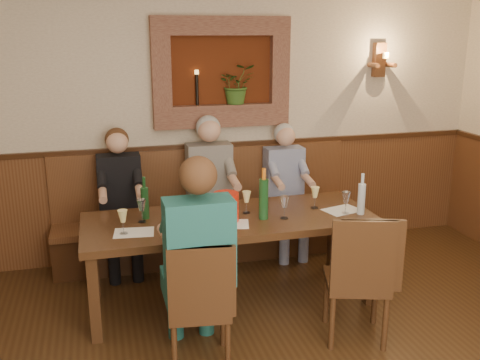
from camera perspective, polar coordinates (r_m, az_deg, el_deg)
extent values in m
cube|color=#C2AE93|center=(5.37, -4.13, 6.56)|extent=(6.00, 0.04, 2.80)
cube|color=#562F18|center=(5.55, -3.93, -2.18)|extent=(6.00, 0.04, 1.10)
cube|color=#381E0F|center=(5.40, -4.04, 3.65)|extent=(6.02, 0.06, 0.05)
cube|color=#4F1E0B|center=(5.35, -2.05, 11.41)|extent=(1.00, 0.02, 0.70)
cube|color=#865B44|center=(5.29, -1.98, 16.14)|extent=(1.36, 0.12, 0.18)
cube|color=#865B44|center=(5.35, -1.90, 6.67)|extent=(1.36, 0.12, 0.18)
cube|color=#865B44|center=(5.20, -8.40, 11.14)|extent=(0.18, 0.12, 0.70)
cube|color=#865B44|center=(5.47, 4.21, 11.47)|extent=(0.18, 0.12, 0.70)
cube|color=#865B44|center=(5.34, -1.91, 7.84)|extent=(1.00, 0.14, 0.04)
imported|color=#34591E|center=(5.35, -0.34, 10.18)|extent=(0.35, 0.30, 0.39)
cylinder|color=black|center=(5.26, -4.61, 9.56)|extent=(0.03, 0.03, 0.30)
cylinder|color=#FFBF59|center=(5.25, -4.65, 11.40)|extent=(0.04, 0.04, 0.04)
cube|color=#562F18|center=(5.93, 14.62, 12.30)|extent=(0.12, 0.08, 0.35)
cylinder|color=#562F18|center=(5.82, 14.05, 11.79)|extent=(0.05, 0.18, 0.05)
cylinder|color=#562F18|center=(5.92, 15.78, 11.73)|extent=(0.05, 0.18, 0.05)
cylinder|color=#FFBF59|center=(5.82, 15.29, 12.70)|extent=(0.06, 0.06, 0.06)
cube|color=#382111|center=(4.45, -1.08, -4.36)|extent=(2.40, 0.90, 0.06)
cube|color=#382111|center=(4.14, -15.29, -12.17)|extent=(0.08, 0.08, 0.69)
cube|color=#382111|center=(4.66, 13.76, -8.85)|extent=(0.08, 0.08, 0.69)
cube|color=#382111|center=(4.81, -15.35, -8.15)|extent=(0.08, 0.08, 0.69)
cube|color=#382111|center=(5.26, 9.90, -5.73)|extent=(0.08, 0.08, 0.69)
cube|color=#381E0F|center=(5.46, -3.40, -6.36)|extent=(3.00, 0.40, 0.40)
cube|color=#562F18|center=(5.38, -3.44, -4.18)|extent=(3.00, 0.45, 0.06)
cube|color=#562F18|center=(5.45, -3.91, 0.03)|extent=(3.00, 0.06, 0.66)
cube|color=#382111|center=(3.87, -4.31, -16.25)|extent=(0.44, 0.44, 0.39)
cube|color=#382111|center=(3.76, -4.38, -13.38)|extent=(0.47, 0.47, 0.05)
cube|color=#382111|center=(3.47, -4.31, -10.95)|extent=(0.41, 0.10, 0.49)
cube|color=#382111|center=(4.22, 12.10, -13.44)|extent=(0.53, 0.53, 0.42)
cube|color=#382111|center=(4.12, 12.28, -10.55)|extent=(0.56, 0.56, 0.05)
cube|color=#382111|center=(3.82, 13.02, -7.95)|extent=(0.43, 0.17, 0.53)
cube|color=black|center=(5.23, -12.23, -7.44)|extent=(0.40, 0.42, 0.45)
cube|color=black|center=(5.17, -12.73, -0.20)|extent=(0.40, 0.21, 0.52)
sphere|color=#D8A384|center=(5.05, -12.97, 3.92)|extent=(0.20, 0.20, 0.20)
sphere|color=#4C2D19|center=(5.09, -13.01, 4.23)|extent=(0.22, 0.22, 0.22)
cube|color=#5B5653|center=(5.31, -2.81, -6.69)|extent=(0.44, 0.46, 0.45)
cube|color=#5B5653|center=(5.26, -3.32, 0.85)|extent=(0.44, 0.23, 0.57)
sphere|color=#D8A384|center=(5.13, -3.30, 5.28)|extent=(0.22, 0.22, 0.22)
sphere|color=#B2B2B2|center=(5.18, -3.42, 5.60)|extent=(0.24, 0.24, 0.24)
cube|color=navy|center=(5.53, 5.08, -5.81)|extent=(0.39, 0.41, 0.45)
cube|color=navy|center=(5.48, 4.67, 0.89)|extent=(0.39, 0.20, 0.51)
sphere|color=#D8A384|center=(5.37, 4.89, 4.67)|extent=(0.19, 0.19, 0.19)
sphere|color=#B2B2B2|center=(5.40, 4.73, 4.95)|extent=(0.21, 0.21, 0.21)
cube|color=#194858|center=(3.96, -4.69, -14.95)|extent=(0.45, 0.47, 0.45)
cube|color=#194858|center=(3.50, -4.38, -6.65)|extent=(0.45, 0.23, 0.59)
sphere|color=#D8A384|center=(3.40, -4.67, 0.38)|extent=(0.22, 0.22, 0.22)
sphere|color=#4C2D19|center=(3.34, -4.51, 0.50)|extent=(0.25, 0.25, 0.25)
cylinder|color=red|center=(4.32, -1.50, -2.89)|extent=(0.21, 0.21, 0.24)
cylinder|color=#19471E|center=(4.36, 2.53, -2.05)|extent=(0.09, 0.09, 0.34)
cylinder|color=orange|center=(4.30, 2.56, 0.65)|extent=(0.04, 0.04, 0.09)
cylinder|color=#19471E|center=(4.44, -10.11, -2.44)|extent=(0.07, 0.07, 0.26)
cylinder|color=#19471E|center=(4.39, -10.21, -0.25)|extent=(0.03, 0.03, 0.09)
cylinder|color=silver|center=(4.59, 12.82, -1.99)|extent=(0.08, 0.08, 0.26)
cylinder|color=silver|center=(4.54, 12.95, 0.13)|extent=(0.03, 0.03, 0.09)
cube|color=white|center=(4.18, -11.24, -5.51)|extent=(0.32, 0.25, 0.00)
cube|color=white|center=(4.28, -1.14, -4.71)|extent=(0.35, 0.29, 0.00)
cube|color=white|center=(4.69, 10.85, -3.17)|extent=(0.36, 0.29, 0.00)
cube|color=white|center=(4.10, -5.33, -5.68)|extent=(0.37, 0.33, 0.00)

